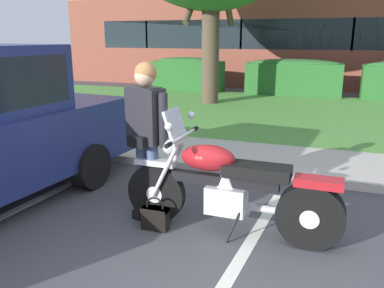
# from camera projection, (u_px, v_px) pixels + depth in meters

# --- Properties ---
(curb_strip) EXTENTS (60.00, 0.20, 0.12)m
(curb_strip) POSITION_uv_depth(u_px,v_px,m) (263.00, 174.00, 5.67)
(curb_strip) COLOR #B7B2A8
(curb_strip) RESTS_ON ground
(concrete_walk) EXTENTS (60.00, 1.50, 0.08)m
(concrete_walk) POSITION_uv_depth(u_px,v_px,m) (272.00, 159.00, 6.45)
(concrete_walk) COLOR #B7B2A8
(concrete_walk) RESTS_ON ground
(grass_lawn) EXTENTS (60.00, 6.70, 0.06)m
(grass_lawn) POSITION_uv_depth(u_px,v_px,m) (297.00, 114.00, 10.18)
(grass_lawn) COLOR #518E3D
(grass_lawn) RESTS_ON ground
(motorcycle) EXTENTS (2.24, 0.82, 1.26)m
(motorcycle) POSITION_uv_depth(u_px,v_px,m) (236.00, 189.00, 3.95)
(motorcycle) COLOR black
(motorcycle) RESTS_ON ground
(rider_person) EXTENTS (0.55, 0.36, 1.70)m
(rider_person) POSITION_uv_depth(u_px,v_px,m) (146.00, 131.00, 4.19)
(rider_person) COLOR black
(rider_person) RESTS_ON ground
(handbag) EXTENTS (0.28, 0.13, 0.36)m
(handbag) POSITION_uv_depth(u_px,v_px,m) (155.00, 216.00, 4.13)
(handbag) COLOR black
(handbag) RESTS_ON ground
(hedge_left) EXTENTS (2.50, 0.90, 1.24)m
(hedge_left) POSITION_uv_depth(u_px,v_px,m) (189.00, 74.00, 14.48)
(hedge_left) COLOR #286028
(hedge_left) RESTS_ON ground
(hedge_center_left) EXTENTS (3.11, 0.90, 1.24)m
(hedge_center_left) POSITION_uv_depth(u_px,v_px,m) (293.00, 77.00, 13.26)
(hedge_center_left) COLOR #286028
(hedge_center_left) RESTS_ON ground
(brick_building) EXTENTS (23.68, 9.95, 3.90)m
(brick_building) POSITION_uv_depth(u_px,v_px,m) (350.00, 37.00, 18.35)
(brick_building) COLOR brown
(brick_building) RESTS_ON ground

